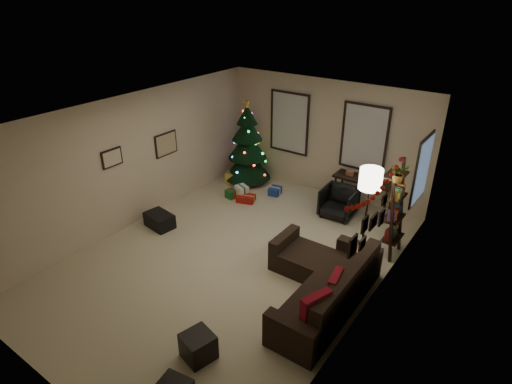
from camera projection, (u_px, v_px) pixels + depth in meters
floor at (233, 258)px, 7.83m from camera, size 7.00×7.00×0.00m
ceiling at (229, 116)px, 6.62m from camera, size 7.00×7.00×0.00m
wall_back at (325, 138)px, 9.78m from camera, size 5.00×0.00×5.00m
wall_front at (34, 308)px, 4.67m from camera, size 5.00×0.00×5.00m
wall_left at (134, 161)px, 8.52m from camera, size 0.00×7.00×7.00m
wall_right at (370, 239)px, 5.93m from camera, size 0.00×7.00×7.00m
window_back_left at (290, 123)px, 10.16m from camera, size 1.05×0.06×1.50m
window_back_right at (364, 138)px, 9.17m from camera, size 1.05×0.06×1.50m
window_right_wall at (423, 170)px, 7.73m from camera, size 0.06×0.90×1.30m
christmas_tree at (247, 148)px, 10.47m from camera, size 1.16×1.16×2.16m
presents at (244, 190)px, 10.13m from camera, size 1.50×1.01×0.30m
sofa at (324, 285)px, 6.72m from camera, size 1.69×2.48×0.82m
pillow_red_a at (316, 309)px, 5.68m from camera, size 0.28×0.49×0.47m
pillow_red_b at (335, 286)px, 6.11m from camera, size 0.18×0.44×0.42m
pillow_cream at (360, 256)px, 6.78m from camera, size 0.21×0.40×0.38m
ottoman_near at (198, 346)px, 5.68m from camera, size 0.48×0.48×0.38m
desk at (364, 182)px, 9.29m from camera, size 1.33×0.48×0.72m
desk_chair at (339, 202)px, 9.09m from camera, size 0.68×0.64×0.67m
bookshelf at (395, 212)px, 7.56m from camera, size 0.30×0.54×1.85m
potted_plant at (399, 170)px, 7.02m from camera, size 0.53×0.53×0.44m
floor_lamp at (370, 185)px, 7.08m from camera, size 0.39×0.39×1.83m
art_map at (166, 144)px, 9.10m from camera, size 0.04×0.60×0.50m
art_abstract at (112, 158)px, 8.03m from camera, size 0.04×0.45×0.35m
gallery at (369, 227)px, 5.78m from camera, size 0.03×1.25×0.54m
garland at (376, 188)px, 5.70m from camera, size 0.08×1.90×0.30m
stocking_left at (322, 128)px, 9.82m from camera, size 0.20×0.05×0.36m
stocking_right at (334, 137)px, 9.72m from camera, size 0.20×0.05×0.36m
storage_bin at (160, 220)px, 8.76m from camera, size 0.65×0.48×0.30m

